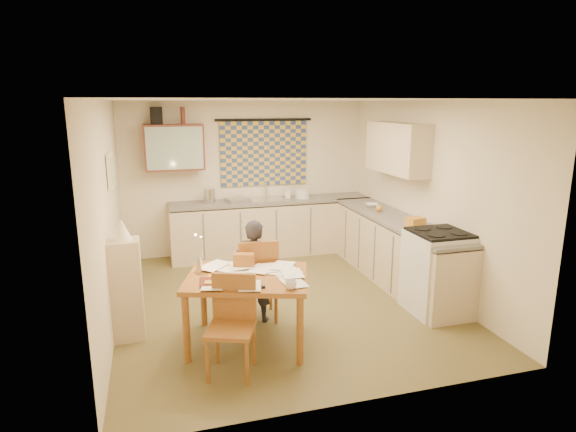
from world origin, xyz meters
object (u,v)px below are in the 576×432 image
object	(u,v)px
counter_back	(272,227)
chair_far	(257,294)
counter_right	(394,250)
dining_table	(248,309)
shelf_stand	(127,290)
stove	(437,272)
person	(254,271)

from	to	relation	value
counter_back	chair_far	bearing A→B (deg)	-108.01
counter_right	counter_back	bearing A→B (deg)	128.32
dining_table	chair_far	bearing A→B (deg)	86.02
shelf_stand	chair_far	bearing A→B (deg)	3.28
counter_back	counter_right	size ratio (longest dim) A/B	1.12
counter_back	stove	bearing A→B (deg)	-64.09
dining_table	person	world-z (taller)	person
stove	chair_far	xyz separation A→B (m)	(-2.12, 0.39, -0.19)
counter_back	dining_table	world-z (taller)	counter_back
counter_back	chair_far	size ratio (longest dim) A/B	3.34
counter_back	stove	world-z (taller)	stove
stove	person	world-z (taller)	person
counter_right	chair_far	distance (m)	2.23
dining_table	person	distance (m)	0.60
counter_back	person	distance (m)	2.54
counter_back	person	bearing A→B (deg)	-108.56
stove	person	distance (m)	2.18
counter_back	stove	size ratio (longest dim) A/B	3.29
shelf_stand	person	bearing A→B (deg)	2.07
stove	chair_far	distance (m)	2.16
counter_back	counter_right	distance (m)	2.17
chair_far	counter_back	bearing A→B (deg)	-102.89
shelf_stand	counter_right	bearing A→B (deg)	12.08
dining_table	chair_far	size ratio (longest dim) A/B	1.46
counter_right	person	distance (m)	2.27
counter_right	dining_table	size ratio (longest dim) A/B	2.05
counter_back	chair_far	xyz separation A→B (m)	(-0.77, -2.38, -0.15)
person	dining_table	bearing A→B (deg)	97.50
counter_right	shelf_stand	distance (m)	3.62
counter_back	dining_table	size ratio (longest dim) A/B	2.30
person	shelf_stand	size ratio (longest dim) A/B	1.10
counter_right	shelf_stand	xyz separation A→B (m)	(-3.54, -0.76, 0.09)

